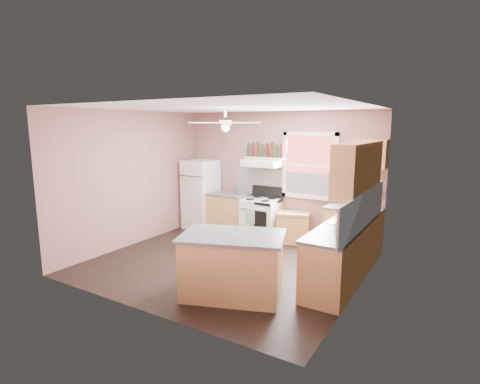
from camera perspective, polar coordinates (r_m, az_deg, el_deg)
The scene contains 32 objects.
floor at distance 6.73m, azimuth -2.09°, elevation -10.84°, with size 4.50×4.50×0.00m, color black.
ceiling at distance 6.29m, azimuth -2.25°, elevation 12.77°, with size 4.50×4.50×0.00m, color white.
wall_back at distance 8.12m, azimuth 5.71°, elevation 2.59°, with size 4.50×0.05×2.70m, color #8B625D.
wall_right at distance 5.48m, azimuth 18.13°, elevation -1.51°, with size 0.05×4.00×2.70m, color #8B625D.
wall_left at distance 7.84m, azimuth -16.20°, elevation 1.97°, with size 0.05×4.00×2.70m, color #8B625D.
backsplash_back at distance 7.93m, azimuth 8.50°, elevation 1.07°, with size 2.90×0.03×0.55m, color white.
backsplash_right at distance 5.82m, azimuth 18.33°, elevation -2.64°, with size 0.03×2.60×0.55m, color white.
window_view at distance 7.76m, azimuth 10.61°, elevation 3.98°, with size 1.00×0.02×1.20m, color maroon.
window_frame at distance 7.74m, azimuth 10.54°, elevation 3.96°, with size 1.16×0.07×1.36m, color white.
refrigerator at distance 8.83m, azimuth -6.01°, elevation -0.38°, with size 0.68×0.66×1.61m, color white.
base_cabinet_left at distance 8.52m, azimuth -1.80°, elevation -3.30°, with size 0.90×0.60×0.86m, color #AE8148.
counter_left at distance 8.43m, azimuth -1.82°, elevation -0.33°, with size 0.92×0.62×0.04m, color #4E4E50.
toaster at distance 8.27m, azimuth -1.55°, elevation 0.24°, with size 0.28×0.16×0.18m, color silver.
stove at distance 8.05m, azimuth 3.18°, elevation -4.11°, with size 0.74×0.64×0.86m, color white.
range_hood at distance 7.95m, azimuth 3.39°, elevation 4.42°, with size 0.78×0.50×0.14m, color white.
bottle_shelf at distance 8.05m, azimuth 3.79°, elevation 5.20°, with size 0.90×0.26×0.03m, color white.
cart at distance 7.87m, azimuth 8.14°, elevation -5.36°, with size 0.64×0.43×0.64m, color #AE8148.
base_cabinet_corner at distance 7.42m, azimuth 16.81°, elevation -5.77°, with size 1.00×0.60×0.86m, color #AE8148.
base_cabinet_right at distance 6.08m, azimuth 15.29°, elevation -9.23°, with size 0.60×2.20×0.86m, color #AE8148.
counter_corner at distance 7.32m, azimuth 16.99°, elevation -2.38°, with size 1.02×0.62×0.04m, color #4E4E50.
counter_right at distance 5.95m, azimuth 15.40°, elevation -5.12°, with size 0.62×2.22×0.04m, color #4E4E50.
sink at distance 6.14m, azimuth 15.92°, elevation -4.55°, with size 0.55×0.45×0.03m, color silver.
faucet at distance 6.08m, azimuth 17.41°, elevation -4.03°, with size 0.03×0.03×0.14m, color silver.
upper_cabinet_right at distance 5.95m, azimuth 17.63°, elevation 3.58°, with size 0.33×1.80×0.76m, color #AE8148.
upper_cabinet_corner at distance 7.26m, azimuth 19.20°, elevation 5.55°, with size 0.60×0.33×0.52m, color #AE8148.
paper_towel at distance 7.34m, azimuth 19.87°, elevation 0.43°, with size 0.12×0.12×0.26m, color white.
island at distance 5.43m, azimuth -1.15°, elevation -11.25°, with size 1.36×0.86×0.86m, color #AE8148.
island_top at distance 5.28m, azimuth -1.16°, elevation -6.70°, with size 1.44×0.94×0.04m, color #4E4E50.
ceiling_fan_hub at distance 6.29m, azimuth -2.23°, elevation 10.50°, with size 0.20×0.20×0.08m, color white.
soap_bottle at distance 5.51m, azimuth 14.61°, elevation -4.94°, with size 0.08×0.08×0.22m, color silver.
red_caddy at distance 6.38m, azimuth 17.01°, elevation -3.54°, with size 0.18×0.12×0.10m, color #A1180D.
wine_bottles at distance 8.03m, azimuth 3.82°, elevation 6.33°, with size 0.86×0.06×0.31m.
Camera 1 is at (3.46, -5.25, 2.41)m, focal length 28.00 mm.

